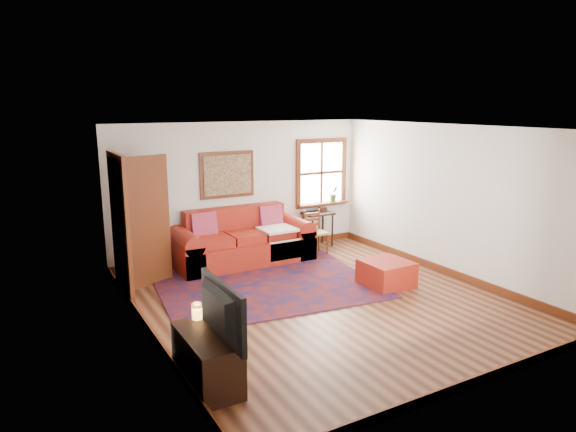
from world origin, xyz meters
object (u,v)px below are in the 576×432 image
red_ottoman (386,273)px  media_cabinet (207,359)px  red_leather_sofa (242,245)px  side_table (318,218)px  ladder_back_chair (314,231)px

red_ottoman → media_cabinet: bearing=-159.2°
red_ottoman → red_leather_sofa: bearing=122.7°
red_leather_sofa → media_cabinet: bearing=-119.4°
media_cabinet → red_ottoman: bearing=21.4°
red_leather_sofa → side_table: size_ratio=3.60×
side_table → media_cabinet: size_ratio=0.70×
red_leather_sofa → red_ottoman: (1.47, -2.24, -0.12)m
red_ottoman → media_cabinet: media_cabinet is taller
red_leather_sofa → red_ottoman: red_leather_sofa is taller
red_ottoman → side_table: bearing=82.2°
red_ottoman → ladder_back_chair: 2.09m
side_table → media_cabinet: 5.45m
red_leather_sofa → side_table: (1.79, 0.26, 0.24)m
ladder_back_chair → media_cabinet: size_ratio=0.85×
media_cabinet → side_table: bearing=45.4°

